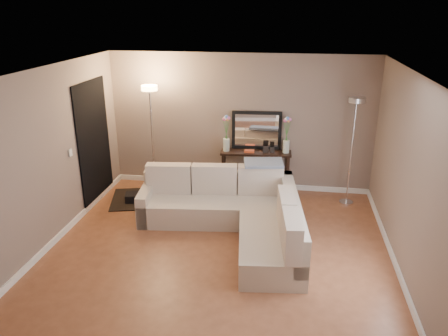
# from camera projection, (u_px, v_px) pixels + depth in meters

# --- Properties ---
(floor) EXTENTS (5.00, 5.50, 0.01)m
(floor) POSITION_uv_depth(u_px,v_px,m) (215.00, 260.00, 6.20)
(floor) COLOR brown
(floor) RESTS_ON ground
(ceiling) EXTENTS (5.00, 5.50, 0.01)m
(ceiling) POSITION_uv_depth(u_px,v_px,m) (214.00, 74.00, 5.29)
(ceiling) COLOR white
(ceiling) RESTS_ON ground
(wall_back) EXTENTS (5.00, 0.02, 2.60)m
(wall_back) POSITION_uv_depth(u_px,v_px,m) (240.00, 123.00, 8.30)
(wall_back) COLOR gray
(wall_back) RESTS_ON ground
(wall_front) EXTENTS (5.00, 0.02, 2.60)m
(wall_front) POSITION_uv_depth(u_px,v_px,m) (148.00, 310.00, 3.19)
(wall_front) COLOR gray
(wall_front) RESTS_ON ground
(wall_left) EXTENTS (0.02, 5.50, 2.60)m
(wall_left) POSITION_uv_depth(u_px,v_px,m) (38.00, 165.00, 6.11)
(wall_left) COLOR gray
(wall_left) RESTS_ON ground
(wall_right) EXTENTS (0.02, 5.50, 2.60)m
(wall_right) POSITION_uv_depth(u_px,v_px,m) (415.00, 186.00, 5.38)
(wall_right) COLOR gray
(wall_right) RESTS_ON ground
(baseboard_back) EXTENTS (5.00, 0.03, 0.10)m
(baseboard_back) POSITION_uv_depth(u_px,v_px,m) (239.00, 184.00, 8.71)
(baseboard_back) COLOR white
(baseboard_back) RESTS_ON ground
(baseboard_left) EXTENTS (0.03, 5.50, 0.10)m
(baseboard_left) POSITION_uv_depth(u_px,v_px,m) (52.00, 243.00, 6.54)
(baseboard_left) COLOR white
(baseboard_left) RESTS_ON ground
(baseboard_right) EXTENTS (0.03, 5.50, 0.10)m
(baseboard_right) POSITION_uv_depth(u_px,v_px,m) (398.00, 272.00, 5.81)
(baseboard_right) COLOR white
(baseboard_right) RESTS_ON ground
(doorway) EXTENTS (0.02, 1.20, 2.20)m
(doorway) POSITION_uv_depth(u_px,v_px,m) (94.00, 143.00, 7.75)
(doorway) COLOR black
(doorway) RESTS_ON ground
(switch_plate) EXTENTS (0.02, 0.08, 0.12)m
(switch_plate) POSITION_uv_depth(u_px,v_px,m) (70.00, 153.00, 6.93)
(switch_plate) COLOR white
(switch_plate) RESTS_ON ground
(sectional_sofa) EXTENTS (2.79, 2.51, 0.89)m
(sectional_sofa) POSITION_uv_depth(u_px,v_px,m) (236.00, 212.00, 6.90)
(sectional_sofa) COLOR beige
(sectional_sofa) RESTS_ON floor
(throw_blanket) EXTENTS (0.69, 0.47, 0.08)m
(throw_blanket) POSITION_uv_depth(u_px,v_px,m) (264.00, 163.00, 7.25)
(throw_blanket) COLOR slate
(throw_blanket) RESTS_ON sectional_sofa
(console_table) EXTENTS (1.34, 0.43, 0.81)m
(console_table) POSITION_uv_depth(u_px,v_px,m) (251.00, 169.00, 8.34)
(console_table) COLOR black
(console_table) RESTS_ON floor
(leaning_mirror) EXTENTS (0.94, 0.10, 0.73)m
(leaning_mirror) POSITION_uv_depth(u_px,v_px,m) (257.00, 130.00, 8.24)
(leaning_mirror) COLOR black
(leaning_mirror) RESTS_ON console_table
(table_decor) EXTENTS (0.56, 0.13, 0.13)m
(table_decor) POSITION_uv_depth(u_px,v_px,m) (256.00, 151.00, 8.16)
(table_decor) COLOR #DB4F26
(table_decor) RESTS_ON console_table
(flower_vase_left) EXTENTS (0.15, 0.13, 0.70)m
(flower_vase_left) POSITION_uv_depth(u_px,v_px,m) (226.00, 136.00, 8.16)
(flower_vase_left) COLOR silver
(flower_vase_left) RESTS_ON console_table
(flower_vase_right) EXTENTS (0.15, 0.13, 0.70)m
(flower_vase_right) POSITION_uv_depth(u_px,v_px,m) (287.00, 138.00, 8.05)
(flower_vase_right) COLOR silver
(flower_vase_right) RESTS_ON console_table
(floor_lamp_lit) EXTENTS (0.35, 0.35, 2.05)m
(floor_lamp_lit) POSITION_uv_depth(u_px,v_px,m) (151.00, 118.00, 8.04)
(floor_lamp_lit) COLOR silver
(floor_lamp_lit) RESTS_ON floor
(floor_lamp_unlit) EXTENTS (0.30, 0.30, 1.95)m
(floor_lamp_unlit) POSITION_uv_depth(u_px,v_px,m) (354.00, 130.00, 7.50)
(floor_lamp_unlit) COLOR silver
(floor_lamp_unlit) RESTS_ON floor
(charcoal_rug) EXTENTS (1.55, 1.31, 0.02)m
(charcoal_rug) POSITION_uv_depth(u_px,v_px,m) (149.00, 198.00, 8.16)
(charcoal_rug) COLOR black
(charcoal_rug) RESTS_ON floor
(black_bag) EXTENTS (0.43, 0.36, 0.24)m
(black_bag) POSITION_uv_depth(u_px,v_px,m) (136.00, 199.00, 8.04)
(black_bag) COLOR black
(black_bag) RESTS_ON charcoal_rug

